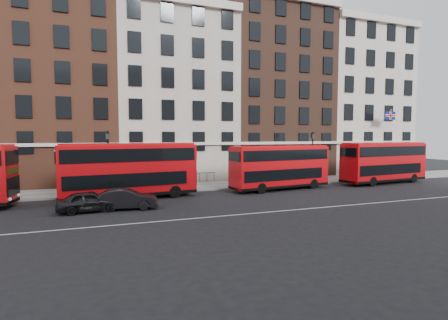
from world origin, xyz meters
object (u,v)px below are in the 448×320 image
object	(u,v)px
bus_b	(129,169)
bus_d	(384,162)
bus_c	(280,166)
traffic_light	(408,158)
car_rear	(89,201)
car_front	(125,199)

from	to	relation	value
bus_b	bus_d	xyz separation A→B (m)	(25.99, -0.00, -0.06)
bus_c	traffic_light	distance (m)	18.63
bus_c	bus_d	size ratio (longest dim) A/B	0.96
bus_d	car_rear	world-z (taller)	bus_d
bus_d	car_rear	bearing A→B (deg)	-178.40
bus_c	bus_b	bearing A→B (deg)	172.63
bus_d	traffic_light	xyz separation A→B (m)	(6.08, 2.33, 0.13)
car_front	traffic_light	xyz separation A→B (m)	(32.69, 6.30, 1.74)
bus_c	car_rear	distance (m)	17.06
bus_b	car_front	size ratio (longest dim) A/B	2.50
car_front	bus_b	bearing A→B (deg)	-0.76
bus_b	traffic_light	world-z (taller)	bus_b
bus_b	bus_c	xyz separation A→B (m)	(13.59, -0.00, -0.17)
traffic_light	bus_d	bearing A→B (deg)	-159.03
bus_d	traffic_light	world-z (taller)	bus_d
bus_c	bus_d	world-z (taller)	bus_d
bus_c	car_front	distance (m)	14.83
bus_b	bus_d	bearing A→B (deg)	-5.94
car_rear	traffic_light	distance (m)	35.61
bus_b	bus_d	world-z (taller)	bus_b
bus_d	car_rear	size ratio (longest dim) A/B	2.57
bus_b	car_rear	distance (m)	5.21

